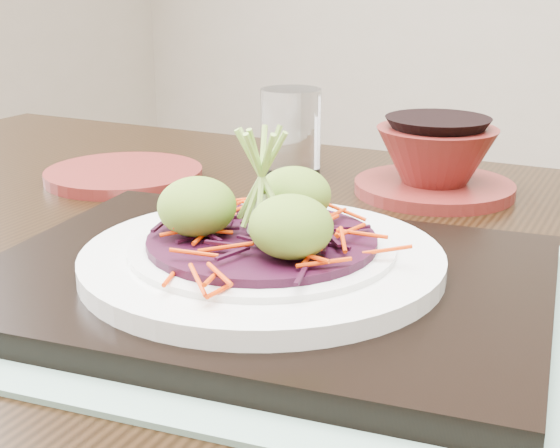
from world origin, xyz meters
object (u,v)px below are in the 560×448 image
Objects in this scene: dining_table at (270,408)px; serving_tray at (262,280)px; terracotta_side_plate at (124,174)px; water_glass at (291,132)px; white_plate at (262,258)px; terracotta_bowl_set at (435,164)px.

serving_tray reaches higher than dining_table.
serving_tray is at bearing -70.98° from dining_table.
terracotta_side_plate is 0.17m from water_glass.
white_plate is at bearing -29.18° from terracotta_side_plate.
terracotta_bowl_set reaches higher than white_plate.
water_glass is (-0.16, 0.28, 0.02)m from white_plate.
serving_tray is at bearing 108.43° from white_plate.
water_glass is at bearing 42.77° from terracotta_side_plate.
serving_tray is 1.54× the size of white_plate.
terracotta_bowl_set is (-0.01, 0.29, 0.02)m from serving_tray.
terracotta_side_plate reaches higher than dining_table.
serving_tray is 0.33m from terracotta_side_plate.
dining_table is 3.77× the size of serving_tray.
terracotta_bowl_set reaches higher than terracotta_side_plate.
terracotta_bowl_set is at bearing 92.02° from white_plate.
dining_table is at bearing -90.94° from terracotta_bowl_set.
dining_table is 8.51× the size of terracotta_side_plate.
dining_table is 0.13m from white_plate.
terracotta_bowl_set is at bearing 5.59° from water_glass.
serving_tray is at bearing -59.39° from water_glass.
dining_table is 0.32m from terracotta_side_plate.
water_glass is 0.16m from terracotta_bowl_set.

